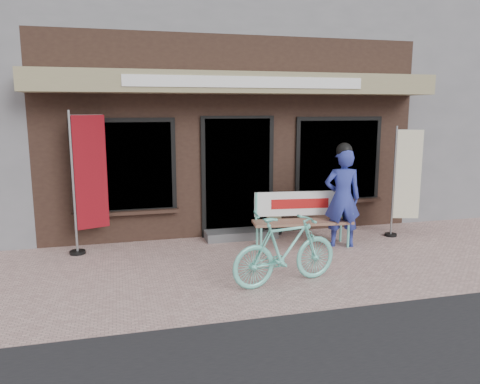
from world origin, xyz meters
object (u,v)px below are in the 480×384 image
object	(u,v)px
bench	(301,214)
nobori_cream	(405,180)
menu_stand	(273,214)
bicycle	(285,250)
person	(342,196)
nobori_red	(88,180)

from	to	relation	value
bench	nobori_cream	world-z (taller)	nobori_cream
bench	menu_stand	world-z (taller)	bench
bicycle	nobori_cream	distance (m)	3.41
bench	person	xyz separation A→B (m)	(0.64, -0.24, 0.33)
nobori_red	bench	bearing A→B (deg)	-27.85
bench	bicycle	world-z (taller)	bicycle
person	menu_stand	bearing A→B (deg)	150.52
nobori_red	menu_stand	size ratio (longest dim) A/B	2.90
nobori_cream	person	bearing A→B (deg)	-151.97
nobori_red	nobori_cream	xyz separation A→B (m)	(5.50, -0.47, -0.15)
bench	menu_stand	xyz separation A→B (m)	(-0.29, 0.65, -0.13)
nobori_cream	bicycle	bearing A→B (deg)	-132.88
bench	nobori_cream	distance (m)	2.08
bench	nobori_red	size ratio (longest dim) A/B	0.75
bench	person	world-z (taller)	person
bicycle	menu_stand	world-z (taller)	bicycle
bench	menu_stand	distance (m)	0.73
bicycle	nobori_red	size ratio (longest dim) A/B	0.67
bicycle	nobori_red	distance (m)	3.45
bicycle	nobori_red	xyz separation A→B (m)	(-2.60, 2.16, 0.72)
nobori_red	nobori_cream	world-z (taller)	nobori_red
bicycle	nobori_cream	size ratio (longest dim) A/B	0.77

